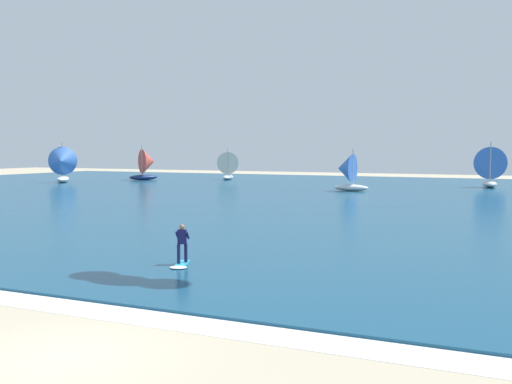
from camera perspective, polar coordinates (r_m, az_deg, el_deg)
name	(u,v)px	position (r m, az deg, el deg)	size (l,w,h in m)	color
ground_plane	(67,356)	(15.93, -16.90, -14.15)	(220.00, 220.00, 0.00)	#BCAD8E
ocean	(430,200)	(61.53, 15.60, -0.67)	(160.00, 90.00, 0.10)	navy
shoreline_foam	(226,323)	(17.93, -2.81, -11.90)	(88.99, 2.49, 0.01)	white
kitesurfer	(181,250)	(26.04, -6.84, -5.34)	(1.27, 2.02, 1.67)	#26B2CC
sailboat_anchored_offshore	(346,172)	(71.28, 8.28, 1.85)	(4.05, 3.42, 4.76)	white
sailboat_trailing	(229,165)	(96.51, -2.51, 2.45)	(3.72, 4.25, 4.78)	white
sailboat_mid_left	(147,164)	(96.40, -9.92, 2.53)	(4.46, 4.76, 5.29)	navy
sailboat_mid_right	(489,166)	(82.74, 20.59, 2.21)	(4.30, 4.96, 5.63)	silver
sailboat_outermost	(62,164)	(91.80, -17.34, 2.45)	(4.76, 5.11, 5.68)	white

